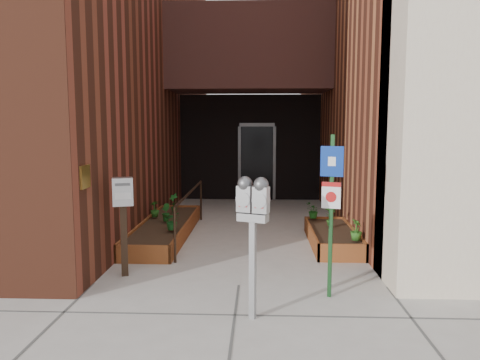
# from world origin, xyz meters

# --- Properties ---
(ground) EXTENTS (80.00, 80.00, 0.00)m
(ground) POSITION_xyz_m (0.00, 0.00, 0.00)
(ground) COLOR #9E9991
(ground) RESTS_ON ground
(architecture) EXTENTS (20.00, 14.60, 10.00)m
(architecture) POSITION_xyz_m (-0.18, 6.89, 4.98)
(architecture) COLOR #5F2B1B
(architecture) RESTS_ON ground
(planter_left) EXTENTS (0.90, 3.60, 0.30)m
(planter_left) POSITION_xyz_m (-1.55, 2.70, 0.13)
(planter_left) COLOR brown
(planter_left) RESTS_ON ground
(planter_right) EXTENTS (0.80, 2.20, 0.30)m
(planter_right) POSITION_xyz_m (1.60, 2.20, 0.13)
(planter_right) COLOR brown
(planter_right) RESTS_ON ground
(handrail) EXTENTS (0.04, 3.34, 0.90)m
(handrail) POSITION_xyz_m (-1.05, 2.65, 0.75)
(handrail) COLOR black
(handrail) RESTS_ON ground
(parking_meter) EXTENTS (0.37, 0.25, 1.61)m
(parking_meter) POSITION_xyz_m (0.20, -1.07, 1.25)
(parking_meter) COLOR #969799
(parking_meter) RESTS_ON ground
(sign_post) EXTENTS (0.27, 0.11, 2.05)m
(sign_post) POSITION_xyz_m (1.17, -0.38, 1.26)
(sign_post) COLOR #153B19
(sign_post) RESTS_ON ground
(payment_dropbox) EXTENTS (0.33, 0.29, 1.43)m
(payment_dropbox) POSITION_xyz_m (-1.66, 0.35, 1.03)
(payment_dropbox) COLOR black
(payment_dropbox) RESTS_ON ground
(shrub_left_a) EXTENTS (0.36, 0.36, 0.33)m
(shrub_left_a) POSITION_xyz_m (-1.27, 1.99, 0.47)
(shrub_left_a) COLOR #16501B
(shrub_left_a) RESTS_ON planter_left
(shrub_left_b) EXTENTS (0.26, 0.26, 0.34)m
(shrub_left_b) POSITION_xyz_m (-1.55, 2.74, 0.47)
(shrub_left_b) COLOR #164F18
(shrub_left_b) RESTS_ON planter_left
(shrub_left_c) EXTENTS (0.26, 0.26, 0.33)m
(shrub_left_c) POSITION_xyz_m (-1.85, 3.14, 0.46)
(shrub_left_c) COLOR #215618
(shrub_left_c) RESTS_ON planter_left
(shrub_left_d) EXTENTS (0.30, 0.30, 0.41)m
(shrub_left_d) POSITION_xyz_m (-1.56, 3.67, 0.50)
(shrub_left_d) COLOR #18571A
(shrub_left_d) RESTS_ON planter_left
(shrub_right_a) EXTENTS (0.26, 0.26, 0.34)m
(shrub_right_a) POSITION_xyz_m (1.85, 1.38, 0.47)
(shrub_right_a) COLOR #2C631C
(shrub_right_a) RESTS_ON planter_right
(shrub_right_b) EXTENTS (0.27, 0.27, 0.38)m
(shrub_right_b) POSITION_xyz_m (1.59, 2.43, 0.49)
(shrub_right_b) COLOR #215418
(shrub_right_b) RESTS_ON planter_right
(shrub_right_c) EXTENTS (0.40, 0.40, 0.31)m
(shrub_right_c) POSITION_xyz_m (1.35, 3.10, 0.46)
(shrub_right_c) COLOR #195919
(shrub_right_c) RESTS_ON planter_right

